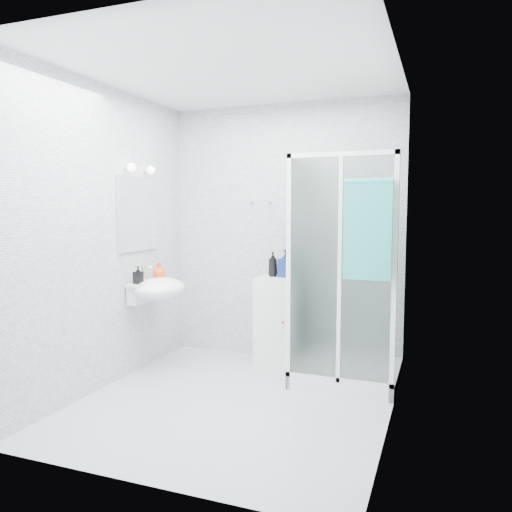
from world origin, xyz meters
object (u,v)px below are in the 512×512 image
at_px(shower_enclosure, 337,333).
at_px(hand_towel, 368,227).
at_px(shampoo_bottle_b, 286,263).
at_px(storage_cabinet, 277,321).
at_px(soap_dispenser_orange, 159,271).
at_px(shampoo_bottle_a, 273,264).
at_px(soap_dispenser_black, 138,275).
at_px(wall_basin, 157,289).

bearing_deg(shower_enclosure, hand_towel, -52.77).
bearing_deg(shampoo_bottle_b, hand_towel, -37.86).
relative_size(storage_cabinet, shampoo_bottle_b, 3.32).
bearing_deg(soap_dispenser_orange, shampoo_bottle_a, 21.79).
distance_m(shampoo_bottle_b, soap_dispenser_orange, 1.24).
bearing_deg(soap_dispenser_orange, soap_dispenser_black, -93.39).
bearing_deg(soap_dispenser_orange, shampoo_bottle_b, 19.97).
height_order(wall_basin, soap_dispenser_orange, soap_dispenser_orange).
xyz_separation_m(hand_towel, soap_dispenser_black, (-2.06, -0.07, -0.46)).
bearing_deg(soap_dispenser_black, soap_dispenser_orange, 86.61).
bearing_deg(soap_dispenser_black, wall_basin, 57.89).
height_order(shampoo_bottle_a, soap_dispenser_orange, shampoo_bottle_a).
bearing_deg(storage_cabinet, soap_dispenser_orange, -155.26).
bearing_deg(storage_cabinet, shampoo_bottle_b, 23.72).
height_order(hand_towel, soap_dispenser_orange, hand_towel).
distance_m(shower_enclosure, soap_dispenser_black, 1.88).
bearing_deg(wall_basin, hand_towel, -2.48).
relative_size(shampoo_bottle_b, soap_dispenser_black, 1.65).
xyz_separation_m(storage_cabinet, shampoo_bottle_a, (-0.05, 0.02, 0.57)).
height_order(shower_enclosure, soap_dispenser_black, shower_enclosure).
distance_m(shower_enclosure, shampoo_bottle_b, 0.85).
xyz_separation_m(shampoo_bottle_a, soap_dispenser_black, (-1.05, -0.74, -0.06)).
bearing_deg(shower_enclosure, shampoo_bottle_b, 153.92).
distance_m(hand_towel, shampoo_bottle_b, 1.17).
height_order(hand_towel, soap_dispenser_black, hand_towel).
bearing_deg(shampoo_bottle_a, shampoo_bottle_b, 4.01).
bearing_deg(wall_basin, soap_dispenser_black, -122.11).
bearing_deg(shampoo_bottle_b, shower_enclosure, -26.08).
bearing_deg(soap_dispenser_orange, shower_enclosure, 4.73).
distance_m(shower_enclosure, shampoo_bottle_a, 0.94).
bearing_deg(shampoo_bottle_a, soap_dispenser_orange, -158.21).
bearing_deg(shampoo_bottle_b, wall_basin, -151.22).
bearing_deg(storage_cabinet, shampoo_bottle_a, 166.63).
xyz_separation_m(shower_enclosure, shampoo_bottle_a, (-0.70, 0.27, 0.56)).
xyz_separation_m(wall_basin, shampoo_bottle_b, (1.08, 0.60, 0.22)).
distance_m(storage_cabinet, shampoo_bottle_b, 0.58).
height_order(shower_enclosure, wall_basin, shower_enclosure).
distance_m(storage_cabinet, soap_dispenser_black, 1.42).
height_order(shower_enclosure, storage_cabinet, shower_enclosure).
bearing_deg(soap_dispenser_black, shampoo_bottle_b, 32.48).
distance_m(wall_basin, shampoo_bottle_a, 1.14).
height_order(wall_basin, shampoo_bottle_a, shampoo_bottle_a).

